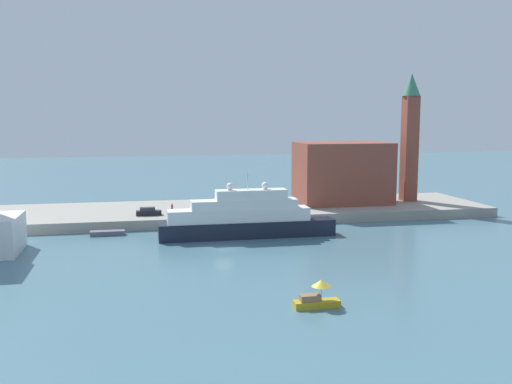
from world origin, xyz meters
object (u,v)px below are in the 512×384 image
object	(u,v)px
small_motorboat	(317,297)
parked_car	(148,212)
mooring_bollard	(223,214)
large_yacht	(245,218)
work_barge	(108,233)
harbor_building	(343,173)
person_figure	(172,208)
bell_tower	(410,132)

from	to	relation	value
small_motorboat	parked_car	distance (m)	50.67
small_motorboat	mooring_bollard	size ratio (longest dim) A/B	5.22
large_yacht	work_barge	world-z (taller)	large_yacht
harbor_building	parked_car	world-z (taller)	harbor_building
work_barge	parked_car	world-z (taller)	parked_car
person_figure	large_yacht	bearing A→B (deg)	-55.98
person_figure	mooring_bollard	size ratio (longest dim) A/B	1.91
harbor_building	mooring_bollard	xyz separation A→B (m)	(-25.83, -11.14, -5.62)
small_motorboat	bell_tower	size ratio (longest dim) A/B	0.18
parked_car	person_figure	size ratio (longest dim) A/B	2.57
harbor_building	large_yacht	bearing A→B (deg)	-139.00
work_barge	mooring_bollard	xyz separation A→B (m)	(19.29, 3.45, 1.83)
small_motorboat	person_figure	distance (m)	51.50
bell_tower	parked_car	distance (m)	55.01
work_barge	parked_car	distance (m)	10.30
work_barge	bell_tower	bearing A→B (deg)	14.02
mooring_bollard	work_barge	bearing A→B (deg)	-169.86
bell_tower	person_figure	xyz separation A→B (m)	(-48.58, -5.24, -13.30)
small_motorboat	harbor_building	world-z (taller)	harbor_building
parked_car	person_figure	bearing A→B (deg)	25.45
bell_tower	mooring_bollard	world-z (taller)	bell_tower
small_motorboat	bell_tower	distance (m)	68.35
large_yacht	parked_car	xyz separation A→B (m)	(-14.79, 13.57, -0.66)
parked_car	mooring_bollard	xyz separation A→B (m)	(12.62, -4.14, -0.16)
large_yacht	bell_tower	bearing A→B (deg)	28.71
small_motorboat	harbor_building	distance (m)	60.06
harbor_building	person_figure	world-z (taller)	harbor_building
mooring_bollard	person_figure	bearing A→B (deg)	143.60
parked_car	small_motorboat	bearing A→B (deg)	-71.97
bell_tower	parked_car	xyz separation A→B (m)	(-52.84, -7.27, -13.48)
harbor_building	mooring_bollard	distance (m)	28.69
parked_car	person_figure	distance (m)	4.72
person_figure	work_barge	bearing A→B (deg)	-138.66
small_motorboat	person_figure	bearing A→B (deg)	102.82
bell_tower	person_figure	world-z (taller)	bell_tower
bell_tower	mooring_bollard	size ratio (longest dim) A/B	28.97
mooring_bollard	harbor_building	bearing A→B (deg)	23.33
small_motorboat	bell_tower	world-z (taller)	bell_tower
parked_car	person_figure	world-z (taller)	person_figure
small_motorboat	mooring_bollard	world-z (taller)	small_motorboat
work_barge	harbor_building	distance (m)	48.01
work_barge	harbor_building	size ratio (longest dim) A/B	0.30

